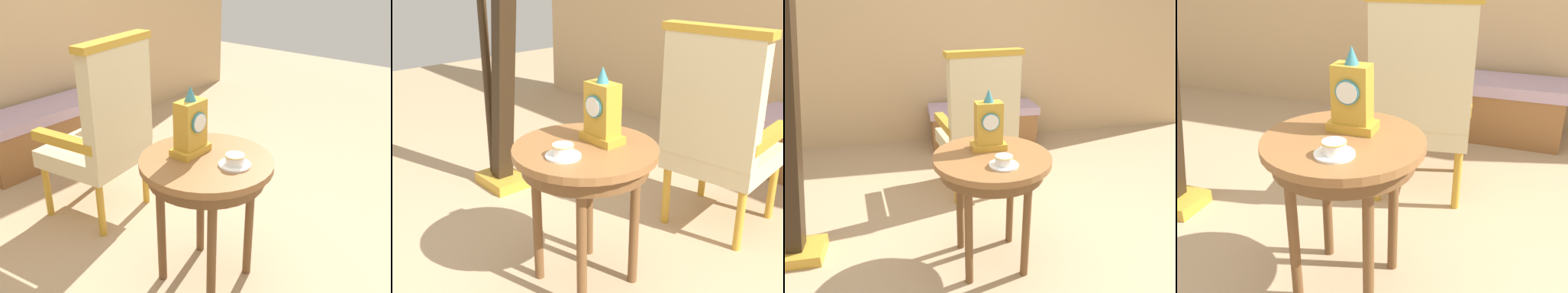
{
  "view_description": "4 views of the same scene",
  "coord_description": "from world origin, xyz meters",
  "views": [
    {
      "loc": [
        -1.52,
        -1.05,
        1.61
      ],
      "look_at": [
        0.08,
        0.24,
        0.67
      ],
      "focal_mm": 41.53,
      "sensor_mm": 36.0,
      "label": 1
    },
    {
      "loc": [
        1.46,
        -1.17,
        1.46
      ],
      "look_at": [
        0.04,
        0.07,
        0.71
      ],
      "focal_mm": 45.0,
      "sensor_mm": 36.0,
      "label": 2
    },
    {
      "loc": [
        -0.42,
        -1.61,
        1.44
      ],
      "look_at": [
        -0.06,
        0.16,
        0.71
      ],
      "focal_mm": 33.19,
      "sensor_mm": 36.0,
      "label": 3
    },
    {
      "loc": [
        0.64,
        -1.4,
        1.4
      ],
      "look_at": [
        0.06,
        0.23,
        0.61
      ],
      "focal_mm": 43.28,
      "sensor_mm": 36.0,
      "label": 4
    }
  ],
  "objects": [
    {
      "name": "teacup_left",
      "position": [
        0.02,
        -0.04,
        0.71
      ],
      "size": [
        0.15,
        0.15,
        0.06
      ],
      "color": "white",
      "rests_on": "side_table"
    },
    {
      "name": "side_table",
      "position": [
        -0.01,
        0.1,
        0.6
      ],
      "size": [
        0.63,
        0.63,
        0.68
      ],
      "color": "brown",
      "rests_on": "ground"
    },
    {
      "name": "armchair",
      "position": [
        0.09,
        0.94,
        0.59
      ],
      "size": [
        0.61,
        0.61,
        1.14
      ],
      "color": "beige",
      "rests_on": "ground"
    },
    {
      "name": "ground_plane",
      "position": [
        0.0,
        0.0,
        0.0
      ],
      "size": [
        10.0,
        10.0,
        0.0
      ],
      "primitive_type": "plane",
      "color": "tan"
    },
    {
      "name": "mantel_clock",
      "position": [
        -0.01,
        0.19,
        0.82
      ],
      "size": [
        0.19,
        0.11,
        0.34
      ],
      "color": "gold",
      "rests_on": "side_table"
    },
    {
      "name": "window_bench",
      "position": [
        0.33,
        1.95,
        0.22
      ],
      "size": [
        1.12,
        0.4,
        0.44
      ],
      "color": "#B299B7",
      "rests_on": "ground"
    }
  ]
}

